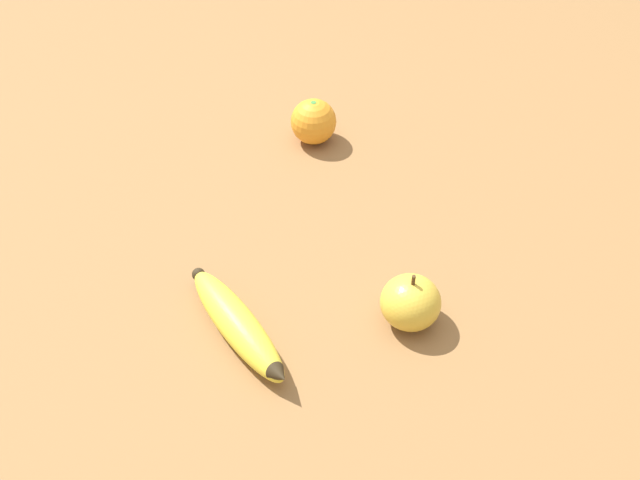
{
  "coord_description": "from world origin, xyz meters",
  "views": [
    {
      "loc": [
        0.46,
        -0.58,
        0.69
      ],
      "look_at": [
        0.11,
        -0.01,
        0.03
      ],
      "focal_mm": 42.0,
      "sensor_mm": 36.0,
      "label": 1
    }
  ],
  "objects": [
    {
      "name": "apple",
      "position": [
        0.25,
        -0.05,
        0.03
      ],
      "size": [
        0.07,
        0.07,
        0.08
      ],
      "color": "gold",
      "rests_on": "ground_plane"
    },
    {
      "name": "ground_plane",
      "position": [
        0.0,
        0.0,
        0.0
      ],
      "size": [
        3.0,
        3.0,
        0.0
      ],
      "primitive_type": "plane",
      "color": "olive"
    },
    {
      "name": "banana",
      "position": [
        0.1,
        -0.18,
        0.02
      ],
      "size": [
        0.2,
        0.11,
        0.04
      ],
      "rotation": [
        0.0,
        0.0,
        5.88
      ],
      "color": "yellow",
      "rests_on": "ground_plane"
    },
    {
      "name": "orange",
      "position": [
        -0.03,
        0.19,
        0.03
      ],
      "size": [
        0.07,
        0.07,
        0.07
      ],
      "color": "orange",
      "rests_on": "ground_plane"
    }
  ]
}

